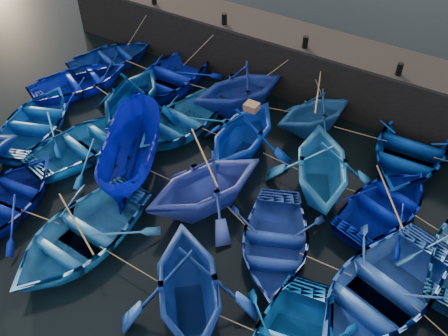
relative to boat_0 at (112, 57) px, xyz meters
The scene contains 29 objects.
ground 11.74m from the boat_0, 38.81° to the right, with size 120.00×120.00×0.00m, color black.
quay_wall 9.70m from the boat_0, 19.00° to the left, with size 26.00×2.50×2.50m, color black.
quay_top 9.89m from the boat_0, 19.00° to the left, with size 26.00×2.50×0.12m, color black.
bollard_1 6.11m from the boat_0, 23.62° to the left, with size 0.24×0.24×0.50m, color black.
bollard_2 9.72m from the boat_0, 13.82° to the left, with size 0.24×0.24×0.50m, color black.
bollard_3 13.55m from the boat_0, ahead, with size 0.24×0.24×0.50m, color black.
boat_0 is the anchor object (origin of this frame).
boat_1 3.53m from the boat_0, ahead, with size 3.79×5.30×1.10m, color #051AA9.
boat_2 7.28m from the boat_0, ahead, with size 3.76×4.36×2.29m, color navy.
boat_3 10.66m from the boat_0, ahead, with size 3.14×3.65×1.92m, color #1F5D9C.
boat_4 14.61m from the boat_0, ahead, with size 4.06×5.67×1.18m, color navy.
boat_6 2.45m from the boat_0, 85.22° to the right, with size 3.30×4.61×0.96m, color #041BB8.
boat_7 4.73m from the boat_0, 37.35° to the right, with size 3.86×4.48×2.36m, color navy.
boat_8 6.40m from the boat_0, 22.57° to the right, with size 3.38×4.73×0.98m, color blue.
boat_9 9.35m from the boat_0, 15.47° to the right, with size 3.87×4.49×2.36m, color #0632A8.
boat_10 12.63m from the boat_0, 12.04° to the right, with size 3.99×4.63×2.44m, color blue.
boat_11 14.98m from the boat_0, ahead, with size 3.20×4.47×0.93m, color #001295.
boat_13 5.77m from the boat_0, 81.06° to the right, with size 3.51×4.91×1.02m, color #0A4BA5.
boat_14 6.69m from the boat_0, 57.42° to the right, with size 3.46×4.84×1.00m, color #145FAA.
boat_15 8.17m from the boat_0, 43.26° to the right, with size 1.96×5.20×2.01m, color #040D99.
boat_16 10.87m from the boat_0, 31.11° to the right, with size 3.92×4.54×2.39m, color #3045B6.
boat_17 13.69m from the boat_0, 26.43° to the right, with size 3.31×4.63×0.96m, color navy.
boat_18 16.88m from the boat_0, 20.92° to the right, with size 4.03×5.63×1.17m, color blue.
boat_21 10.08m from the boat_0, 70.09° to the right, with size 3.48×4.87×1.01m, color #011178.
boat_22 11.46m from the boat_0, 53.69° to the right, with size 3.88×5.42×1.13m, color blue.
boat_23 14.56m from the boat_0, 39.76° to the right, with size 3.99×4.63×2.44m, color navy.
wooden_crate 9.82m from the boat_0, 14.99° to the right, with size 0.50×0.43×0.26m, color brown.
mooring_ropes 9.59m from the boat_0, 13.98° to the right, with size 17.99×11.67×2.10m.
loose_oars 11.25m from the boat_0, 22.16° to the right, with size 10.24×11.82×1.52m.
Camera 1 is at (7.16, -8.22, 13.08)m, focal length 40.00 mm.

